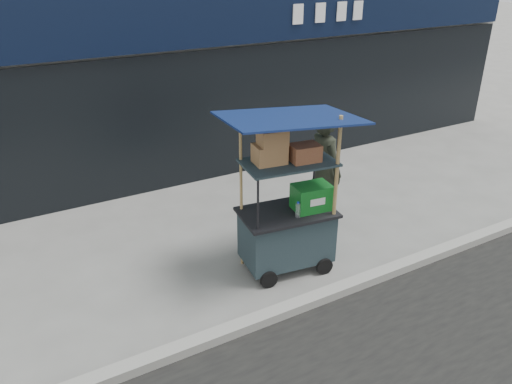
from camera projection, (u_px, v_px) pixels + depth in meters
ground at (313, 292)px, 6.35m from camera, size 80.00×80.00×0.00m
curb at (322, 296)px, 6.17m from camera, size 80.00×0.18×0.12m
vendor_cart at (288, 217)px, 6.54m from camera, size 1.77×1.36×2.21m
vendor_man at (325, 170)px, 7.55m from camera, size 0.45×0.68×1.85m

